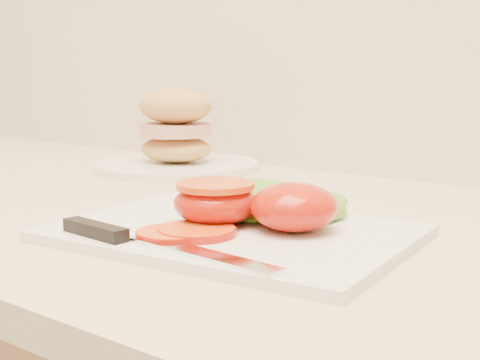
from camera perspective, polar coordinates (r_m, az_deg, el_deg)
The scene contains 9 objects.
cutting_board at distance 0.64m, azimuth -0.55°, elevation -4.54°, with size 0.33×0.23×0.01m, color white.
tomato_half_dome at distance 0.62m, azimuth 4.60°, elevation -2.29°, with size 0.08×0.08×0.05m, color red.
tomato_half_cut at distance 0.65m, azimuth -2.10°, elevation -1.83°, with size 0.08×0.08×0.04m.
tomato_slice_0 at distance 0.61m, azimuth -3.72°, elevation -4.39°, with size 0.07×0.07×0.01m, color orange.
tomato_slice_1 at distance 0.61m, azimuth -5.91°, elevation -4.60°, with size 0.06×0.06×0.01m, color orange.
lettuce_leaf_0 at distance 0.70m, azimuth 1.50°, elevation -1.77°, with size 0.15×0.10×0.03m, color #5F9A28.
lettuce_leaf_1 at distance 0.68m, azimuth 4.63°, elevation -2.11°, with size 0.12×0.09×0.03m, color #5F9A28.
knife at distance 0.59m, azimuth -9.02°, elevation -4.95°, with size 0.24×0.04×0.01m.
sandwich_plate at distance 1.07m, azimuth -5.49°, elevation 3.42°, with size 0.26×0.26×0.13m.
Camera 1 is at (0.25, 1.10, 1.09)m, focal length 50.00 mm.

